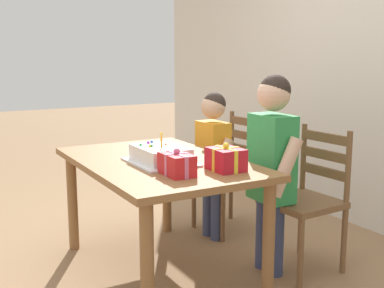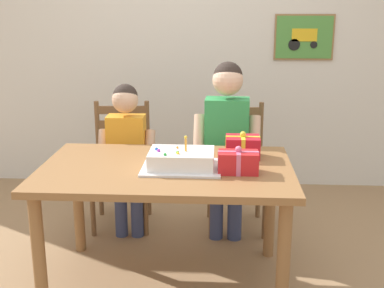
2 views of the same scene
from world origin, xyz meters
The scene contains 10 objects.
ground_plane centered at (0.00, 0.00, 0.00)m, with size 20.00×20.00×0.00m, color #997551.
back_wall centered at (0.00, 1.83, 1.30)m, with size 6.40×0.11×2.60m.
dining_table centered at (0.00, 0.00, 0.64)m, with size 1.43×0.91×0.73m.
birthday_cake centered at (0.09, -0.03, 0.78)m, with size 0.44×0.34×0.19m.
gift_box_red_large centered at (0.44, 0.21, 0.80)m, with size 0.21×0.17×0.16m.
gift_box_beside_cake centered at (0.40, -0.08, 0.79)m, with size 0.22×0.14×0.15m.
chair_left centered at (-0.43, 0.85, 0.47)m, with size 0.45×0.45×0.92m.
chair_right centered at (0.43, 0.85, 0.47)m, with size 0.44×0.44×0.92m.
child_older centered at (0.35, 0.61, 0.77)m, with size 0.46×0.26×1.26m.
child_younger centered at (-0.34, 0.61, 0.67)m, with size 0.40×0.23×1.11m.
Camera 2 is at (0.31, -2.72, 1.62)m, focal length 47.26 mm.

